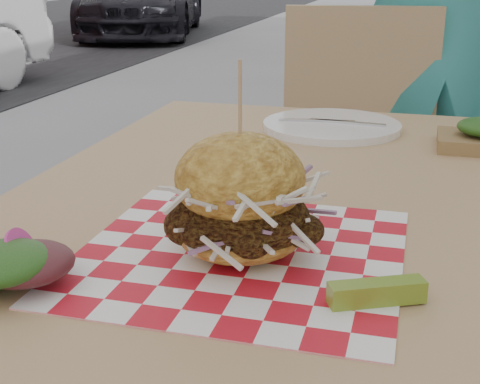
{
  "coord_description": "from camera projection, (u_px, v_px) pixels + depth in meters",
  "views": [
    {
      "loc": [
        0.47,
        -1.1,
        1.07
      ],
      "look_at": [
        0.29,
        -0.43,
        0.82
      ],
      "focal_mm": 50.0,
      "sensor_mm": 36.0,
      "label": 1
    }
  ],
  "objects": [
    {
      "name": "diner",
      "position": [
        425.0,
        24.0,
        1.91
      ],
      "size": [
        0.75,
        0.61,
        1.78
      ],
      "primitive_type": "imported",
      "rotation": [
        0.0,
        0.0,
        3.46
      ],
      "color": "teal",
      "rests_on": "ground"
    },
    {
      "name": "patio_table",
      "position": [
        290.0,
        249.0,
        0.96
      ],
      "size": [
        0.8,
        1.2,
        0.75
      ],
      "color": "tan",
      "rests_on": "ground"
    },
    {
      "name": "patio_chair",
      "position": [
        348.0,
        158.0,
        1.83
      ],
      "size": [
        0.47,
        0.48,
        0.95
      ],
      "rotation": [
        0.0,
        0.0,
        0.13
      ],
      "color": "tan",
      "rests_on": "ground"
    },
    {
      "name": "paper_liner",
      "position": [
        240.0,
        254.0,
        0.76
      ],
      "size": [
        0.36,
        0.36,
        0.0
      ],
      "primitive_type": "cube",
      "color": "red",
      "rests_on": "patio_table"
    },
    {
      "name": "sandwich",
      "position": [
        240.0,
        203.0,
        0.74
      ],
      "size": [
        0.19,
        0.19,
        0.22
      ],
      "color": "gold",
      "rests_on": "paper_liner"
    },
    {
      "name": "pickle_spear",
      "position": [
        377.0,
        292.0,
        0.64
      ],
      "size": [
        0.1,
        0.06,
        0.02
      ],
      "primitive_type": "cube",
      "rotation": [
        0.0,
        0.0,
        0.45
      ],
      "color": "olive",
      "rests_on": "paper_liner"
    },
    {
      "name": "place_setting",
      "position": [
        332.0,
        126.0,
        1.31
      ],
      "size": [
        0.27,
        0.27,
        0.02
      ],
      "color": "white",
      "rests_on": "patio_table"
    }
  ]
}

